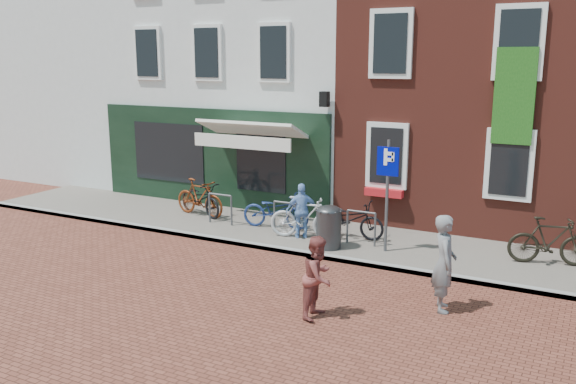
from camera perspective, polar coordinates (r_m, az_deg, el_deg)
The scene contains 16 objects.
ground at distance 13.84m, azimuth 3.09°, elevation -6.34°, with size 80.00×80.00×0.00m, color brown.
sidewalk at distance 14.82m, azimuth 9.04°, elevation -5.01°, with size 24.00×3.00×0.10m, color slate.
building_stucco at distance 21.61m, azimuth -1.26°, elevation 12.58°, with size 8.00×8.00×9.00m, color silver.
building_brick_mid at distance 19.26m, azimuth 17.87°, elevation 13.50°, with size 6.00×8.00×10.00m, color maroon.
filler_left at distance 26.05m, azimuth -16.22°, elevation 12.08°, with size 7.00×8.00×9.00m, color silver.
litter_bin at distance 14.21m, azimuth 3.84°, elevation -3.07°, with size 0.59×0.59×1.09m.
parking_sign at distance 13.85m, azimuth 9.31°, elevation 1.24°, with size 0.50×0.08×2.58m.
woman at distance 11.25m, azimuth 14.45°, elevation -6.47°, with size 0.65×0.42×1.77m, color slate.
boy at distance 10.69m, azimuth 2.87°, elevation -7.94°, with size 0.71×0.56×1.47m, color brown.
cafe_person at distance 14.96m, azimuth 1.33°, elevation -1.77°, with size 0.80×0.33×1.36m, color #7CA7E5.
bicycle_0 at distance 17.33m, azimuth -8.22°, elevation -0.63°, with size 0.63×1.79×0.94m, color black.
bicycle_1 at distance 17.24m, azimuth -8.29°, elevation -0.52°, with size 0.49×1.74×1.05m, color #64260E.
bicycle_2 at distance 15.84m, azimuth -1.16°, elevation -1.74°, with size 0.63×1.79×0.94m, color navy.
bicycle_3 at distance 14.96m, azimuth 1.57°, elevation -2.40°, with size 0.49×1.74×1.05m, color #B7B7B9.
bicycle_4 at distance 15.07m, azimuth 5.74°, elevation -2.55°, with size 0.63×1.79×0.94m, color black.
bicycle_5 at distance 14.22m, azimuth 23.39°, elevation -4.25°, with size 0.49×1.74×1.05m, color black.
Camera 1 is at (5.38, -11.95, 4.46)m, focal length 37.92 mm.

